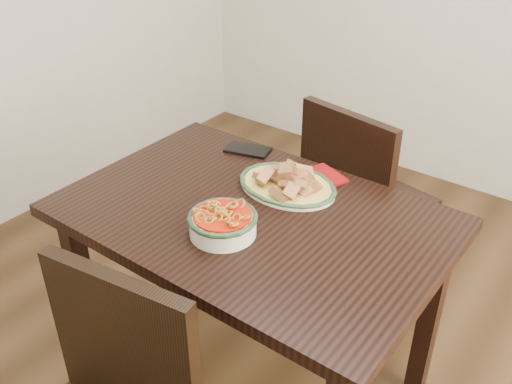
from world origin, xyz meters
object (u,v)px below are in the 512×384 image
Objects in this scene: chair_far at (359,196)px; fish_plate at (288,176)px; smartphone at (248,150)px; dining_table at (252,239)px; noodle_bowl at (223,221)px.

fish_plate is (-0.04, -0.47, 0.30)m from chair_far.
fish_plate reaches higher than smartphone.
dining_table is 0.67m from chair_far.
chair_far is at bearing 86.17° from dining_table.
smartphone is (-0.30, -0.34, 0.26)m from chair_far.
noodle_bowl is 1.26× the size of smartphone.
noodle_bowl is at bearing -91.08° from fish_plate.
chair_far is at bearing 85.73° from fish_plate.
dining_table is at bearing -66.21° from smartphone.
dining_table is 1.30× the size of chair_far.
fish_plate is at bearing -42.25° from smartphone.
smartphone is (-0.26, 0.45, -0.04)m from noodle_bowl.
chair_far is (0.04, 0.65, -0.15)m from dining_table.
smartphone is at bearing 129.42° from dining_table.
dining_table is 0.42m from smartphone.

